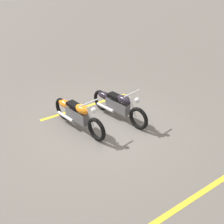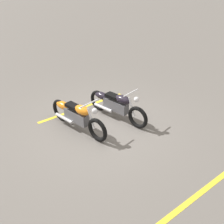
% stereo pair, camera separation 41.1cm
% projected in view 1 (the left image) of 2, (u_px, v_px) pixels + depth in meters
% --- Properties ---
extents(ground_plane, '(60.00, 60.00, 0.00)m').
position_uv_depth(ground_plane, '(103.00, 125.00, 7.73)').
color(ground_plane, '#66605B').
extents(motorcycle_bright_foreground, '(2.23, 0.62, 1.04)m').
position_uv_depth(motorcycle_bright_foreground, '(77.00, 114.00, 7.39)').
color(motorcycle_bright_foreground, black).
rests_on(motorcycle_bright_foreground, ground).
extents(motorcycle_dark_foreground, '(2.23, 0.63, 1.04)m').
position_uv_depth(motorcycle_dark_foreground, '(117.00, 104.00, 7.88)').
color(motorcycle_dark_foreground, black).
rests_on(motorcycle_dark_foreground, ground).
extents(parking_stripe_near, '(0.34, 3.20, 0.01)m').
position_uv_depth(parking_stripe_near, '(86.00, 106.00, 8.74)').
color(parking_stripe_near, yellow).
rests_on(parking_stripe_near, ground).
extents(parking_stripe_mid, '(0.34, 3.20, 0.01)m').
position_uv_depth(parking_stripe_mid, '(188.00, 201.00, 5.27)').
color(parking_stripe_mid, yellow).
rests_on(parking_stripe_mid, ground).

